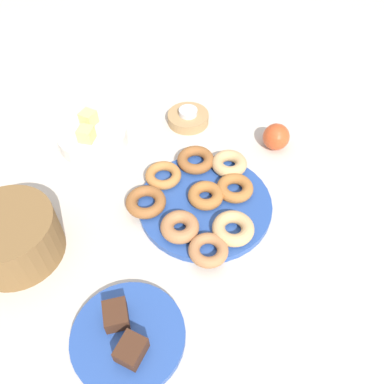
# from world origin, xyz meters

# --- Properties ---
(ground_plane) EXTENTS (2.40, 2.40, 0.00)m
(ground_plane) POSITION_xyz_m (0.00, 0.00, 0.00)
(ground_plane) COLOR beige
(donut_plate) EXTENTS (0.30, 0.30, 0.02)m
(donut_plate) POSITION_xyz_m (0.00, 0.00, 0.01)
(donut_plate) COLOR #284C9E
(donut_plate) RESTS_ON ground_plane
(donut_0) EXTENTS (0.11, 0.11, 0.03)m
(donut_0) POSITION_xyz_m (-0.09, 0.04, 0.03)
(donut_0) COLOR #B27547
(donut_0) RESTS_ON donut_plate
(donut_1) EXTENTS (0.11, 0.11, 0.03)m
(donut_1) POSITION_xyz_m (0.04, -0.06, 0.03)
(donut_1) COLOR #AD6B33
(donut_1) RESTS_ON donut_plate
(donut_2) EXTENTS (0.09, 0.09, 0.03)m
(donut_2) POSITION_xyz_m (0.11, -0.05, 0.03)
(donut_2) COLOR tan
(donut_2) RESTS_ON donut_plate
(donut_3) EXTENTS (0.10, 0.10, 0.02)m
(donut_3) POSITION_xyz_m (-0.13, -0.02, 0.03)
(donut_3) COLOR #B27547
(donut_3) RESTS_ON donut_plate
(donut_4) EXTENTS (0.10, 0.10, 0.03)m
(donut_4) POSITION_xyz_m (0.01, 0.00, 0.03)
(donut_4) COLOR #AD6B33
(donut_4) RESTS_ON donut_plate
(donut_5) EXTENTS (0.12, 0.12, 0.02)m
(donut_5) POSITION_xyz_m (0.06, 0.11, 0.03)
(donut_5) COLOR #BC7A3D
(donut_5) RESTS_ON donut_plate
(donut_6) EXTENTS (0.13, 0.13, 0.03)m
(donut_6) POSITION_xyz_m (-0.03, 0.13, 0.03)
(donut_6) COLOR #995B2D
(donut_6) RESTS_ON donut_plate
(donut_7) EXTENTS (0.13, 0.13, 0.03)m
(donut_7) POSITION_xyz_m (0.12, 0.04, 0.03)
(donut_7) COLOR #995B2D
(donut_7) RESTS_ON donut_plate
(donut_8) EXTENTS (0.10, 0.10, 0.03)m
(donut_8) POSITION_xyz_m (-0.08, -0.07, 0.03)
(donut_8) COLOR tan
(donut_8) RESTS_ON donut_plate
(cake_plate) EXTENTS (0.20, 0.20, 0.02)m
(cake_plate) POSITION_xyz_m (-0.32, 0.10, 0.01)
(cake_plate) COLOR #284C9E
(cake_plate) RESTS_ON ground_plane
(brownie_near) EXTENTS (0.06, 0.06, 0.03)m
(brownie_near) POSITION_xyz_m (-0.35, 0.09, 0.03)
(brownie_near) COLOR #472819
(brownie_near) RESTS_ON cake_plate
(brownie_far) EXTENTS (0.06, 0.06, 0.03)m
(brownie_far) POSITION_xyz_m (-0.29, 0.13, 0.03)
(brownie_far) COLOR #472819
(brownie_far) RESTS_ON cake_plate
(candle_holder) EXTENTS (0.11, 0.11, 0.03)m
(candle_holder) POSITION_xyz_m (0.29, 0.08, 0.01)
(candle_holder) COLOR tan
(candle_holder) RESTS_ON ground_plane
(tealight) EXTENTS (0.05, 0.05, 0.01)m
(tealight) POSITION_xyz_m (0.29, 0.08, 0.04)
(tealight) COLOR silver
(tealight) RESTS_ON candle_holder
(basket) EXTENTS (0.21, 0.21, 0.10)m
(basket) POSITION_xyz_m (-0.17, 0.37, 0.05)
(basket) COLOR brown
(basket) RESTS_ON ground_plane
(fruit_bowl) EXTENTS (0.18, 0.18, 0.04)m
(fruit_bowl) POSITION_xyz_m (0.17, 0.31, 0.02)
(fruit_bowl) COLOR silver
(fruit_bowl) RESTS_ON ground_plane
(melon_chunk_left) EXTENTS (0.04, 0.04, 0.04)m
(melon_chunk_left) POSITION_xyz_m (0.14, 0.31, 0.06)
(melon_chunk_left) COLOR #DBD67A
(melon_chunk_left) RESTS_ON fruit_bowl
(melon_chunk_right) EXTENTS (0.05, 0.05, 0.04)m
(melon_chunk_right) POSITION_xyz_m (0.21, 0.33, 0.06)
(melon_chunk_right) COLOR #DBD67A
(melon_chunk_right) RESTS_ON fruit_bowl
(apple) EXTENTS (0.07, 0.07, 0.07)m
(apple) POSITION_xyz_m (0.22, -0.16, 0.03)
(apple) COLOR #CC4C23
(apple) RESTS_ON ground_plane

